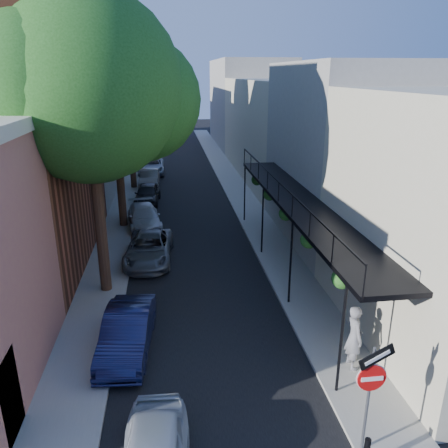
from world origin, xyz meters
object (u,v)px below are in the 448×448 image
object	(u,v)px
oak_near	(101,90)
parked_car_g	(151,166)
parked_car_f	(150,178)
pedestrian	(354,337)
oak_far	(133,76)
parked_car_b	(127,332)
parked_car_e	(147,194)
oak_mid	(122,101)
parked_car_c	(149,248)
sign_post	(371,382)
parked_car_d	(144,217)

from	to	relation	value
oak_near	parked_car_g	world-z (taller)	oak_near
oak_near	parked_car_f	world-z (taller)	oak_near
parked_car_f	pedestrian	size ratio (longest dim) A/B	2.01
oak_far	parked_car_g	size ratio (longest dim) A/B	2.45
oak_near	parked_car_g	distance (m)	23.07
parked_car_b	parked_car_e	size ratio (longest dim) A/B	1.03
oak_far	pedestrian	distance (m)	25.49
parked_car_f	pedestrian	xyz separation A→B (m)	(6.73, -23.45, 0.46)
parked_car_f	parked_car_g	bearing A→B (deg)	92.21
oak_near	parked_car_e	size ratio (longest dim) A/B	2.89
oak_mid	parked_car_c	xyz separation A→B (m)	(1.27, -5.33, -6.43)
oak_far	parked_car_g	xyz separation A→B (m)	(0.75, 4.90, -7.58)
oak_mid	pedestrian	distance (m)	17.19
parked_car_c	parked_car_g	world-z (taller)	parked_car_g
parked_car_b	parked_car_f	xyz separation A→B (m)	(0.00, 21.62, -0.00)
parked_car_c	pedestrian	world-z (taller)	pedestrian
parked_car_g	pedestrian	bearing A→B (deg)	-77.28
sign_post	parked_car_f	size ratio (longest dim) A/B	0.74
parked_car_g	pedestrian	size ratio (longest dim) A/B	2.42
sign_post	parked_car_e	world-z (taller)	sign_post
oak_near	parked_car_d	xyz separation A→B (m)	(0.77, 7.58, -7.26)
oak_mid	parked_car_d	xyz separation A→B (m)	(0.82, -0.39, -6.44)
oak_far	parked_car_c	size ratio (longest dim) A/B	2.63
oak_mid	parked_car_c	size ratio (longest dim) A/B	2.25
parked_car_d	pedestrian	distance (m)	15.42
oak_near	oak_mid	world-z (taller)	oak_near
sign_post	pedestrian	world-z (taller)	sign_post
oak_near	parked_car_c	bearing A→B (deg)	65.22
parked_car_c	parked_car_d	size ratio (longest dim) A/B	1.06
parked_car_g	oak_far	bearing A→B (deg)	-99.46
sign_post	parked_car_d	distance (m)	17.88
oak_far	pedestrian	size ratio (longest dim) A/B	5.92
parked_car_e	pedestrian	xyz separation A→B (m)	(6.73, -18.77, 0.45)
oak_mid	pedestrian	bearing A→B (deg)	-62.09
oak_mid	parked_car_b	xyz separation A→B (m)	(0.82, -12.43, -6.39)
oak_near	oak_mid	bearing A→B (deg)	90.37
parked_car_f	parked_car_e	bearing A→B (deg)	-87.79
oak_near	parked_car_c	distance (m)	7.81
oak_far	parked_car_e	xyz separation A→B (m)	(0.75, -4.52, -7.59)
sign_post	parked_car_d	bearing A→B (deg)	108.85
oak_near	pedestrian	distance (m)	11.89
oak_mid	oak_far	distance (m)	9.12
pedestrian	oak_near	bearing A→B (deg)	48.86
oak_near	parked_car_c	world-z (taller)	oak_near
parked_car_b	pedestrian	bearing A→B (deg)	-10.73
parked_car_c	parked_car_e	size ratio (longest dim) A/B	1.15
parked_car_c	parked_car_d	xyz separation A→B (m)	(-0.45, 4.94, -0.01)
parked_car_b	parked_car_g	bearing A→B (deg)	94.45
oak_near	parked_car_d	bearing A→B (deg)	84.22
sign_post	parked_car_d	size ratio (longest dim) A/B	0.70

